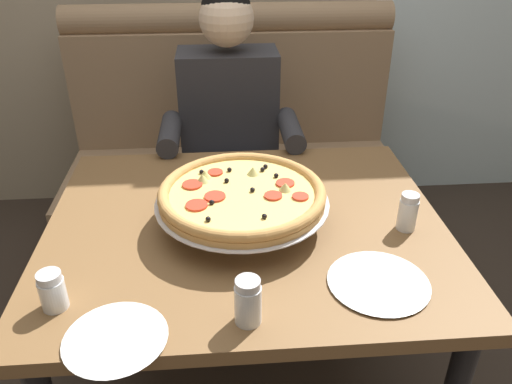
{
  "coord_description": "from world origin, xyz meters",
  "views": [
    {
      "loc": [
        -0.07,
        -1.22,
        1.54
      ],
      "look_at": [
        0.04,
        0.09,
        0.78
      ],
      "focal_mm": 35.73,
      "sensor_mm": 36.0,
      "label": 1
    }
  ],
  "objects_px": {
    "dining_table": "(246,247)",
    "plate_near_right": "(379,280)",
    "plate_near_left": "(115,336)",
    "booth_bench": "(235,172)",
    "patio_chair": "(398,65)",
    "shaker_pepper_flakes": "(53,293)",
    "shaker_oregano": "(407,214)",
    "diner_main": "(230,134)",
    "shaker_parmesan": "(248,304)",
    "pizza": "(242,196)"
  },
  "relations": [
    {
      "from": "dining_table",
      "to": "plate_near_left",
      "type": "height_order",
      "value": "plate_near_left"
    },
    {
      "from": "shaker_oregano",
      "to": "plate_near_right",
      "type": "relative_size",
      "value": 0.45
    },
    {
      "from": "diner_main",
      "to": "booth_bench",
      "type": "bearing_deg",
      "value": 85.2
    },
    {
      "from": "booth_bench",
      "to": "plate_near_right",
      "type": "bearing_deg",
      "value": -76.29
    },
    {
      "from": "dining_table",
      "to": "plate_near_right",
      "type": "xyz_separation_m",
      "value": [
        0.3,
        -0.29,
        0.1
      ]
    },
    {
      "from": "booth_bench",
      "to": "patio_chair",
      "type": "relative_size",
      "value": 1.77
    },
    {
      "from": "plate_near_right",
      "to": "patio_chair",
      "type": "distance_m",
      "value": 2.71
    },
    {
      "from": "shaker_oregano",
      "to": "plate_near_left",
      "type": "bearing_deg",
      "value": -154.13
    },
    {
      "from": "plate_near_left",
      "to": "patio_chair",
      "type": "xyz_separation_m",
      "value": [
        1.51,
        2.68,
        -0.22
      ]
    },
    {
      "from": "dining_table",
      "to": "diner_main",
      "type": "xyz_separation_m",
      "value": [
        -0.02,
        0.68,
        0.07
      ]
    },
    {
      "from": "dining_table",
      "to": "diner_main",
      "type": "distance_m",
      "value": 0.69
    },
    {
      "from": "shaker_parmesan",
      "to": "plate_near_right",
      "type": "relative_size",
      "value": 0.46
    },
    {
      "from": "patio_chair",
      "to": "diner_main",
      "type": "bearing_deg",
      "value": -128.25
    },
    {
      "from": "booth_bench",
      "to": "plate_near_right",
      "type": "height_order",
      "value": "booth_bench"
    },
    {
      "from": "booth_bench",
      "to": "plate_near_right",
      "type": "xyz_separation_m",
      "value": [
        0.3,
        -1.24,
        0.34
      ]
    },
    {
      "from": "shaker_pepper_flakes",
      "to": "patio_chair",
      "type": "bearing_deg",
      "value": 56.98
    },
    {
      "from": "booth_bench",
      "to": "plate_near_left",
      "type": "relative_size",
      "value": 6.86
    },
    {
      "from": "dining_table",
      "to": "plate_near_right",
      "type": "distance_m",
      "value": 0.43
    },
    {
      "from": "plate_near_left",
      "to": "booth_bench",
      "type": "bearing_deg",
      "value": 77.65
    },
    {
      "from": "diner_main",
      "to": "shaker_pepper_flakes",
      "type": "bearing_deg",
      "value": -113.38
    },
    {
      "from": "diner_main",
      "to": "shaker_oregano",
      "type": "xyz_separation_m",
      "value": [
        0.47,
        -0.75,
        0.07
      ]
    },
    {
      "from": "booth_bench",
      "to": "diner_main",
      "type": "distance_m",
      "value": 0.41
    },
    {
      "from": "shaker_pepper_flakes",
      "to": "plate_near_right",
      "type": "height_order",
      "value": "shaker_pepper_flakes"
    },
    {
      "from": "booth_bench",
      "to": "pizza",
      "type": "relative_size",
      "value": 3.11
    },
    {
      "from": "diner_main",
      "to": "plate_near_right",
      "type": "xyz_separation_m",
      "value": [
        0.33,
        -0.98,
        0.03
      ]
    },
    {
      "from": "shaker_pepper_flakes",
      "to": "shaker_parmesan",
      "type": "bearing_deg",
      "value": -10.32
    },
    {
      "from": "plate_near_right",
      "to": "shaker_parmesan",
      "type": "bearing_deg",
      "value": -162.85
    },
    {
      "from": "patio_chair",
      "to": "shaker_parmesan",
      "type": "bearing_deg",
      "value": -114.99
    },
    {
      "from": "booth_bench",
      "to": "plate_near_right",
      "type": "relative_size",
      "value": 6.15
    },
    {
      "from": "plate_near_right",
      "to": "patio_chair",
      "type": "height_order",
      "value": "patio_chair"
    },
    {
      "from": "shaker_oregano",
      "to": "shaker_pepper_flakes",
      "type": "distance_m",
      "value": 0.93
    },
    {
      "from": "pizza",
      "to": "patio_chair",
      "type": "bearing_deg",
      "value": 61.52
    },
    {
      "from": "shaker_oregano",
      "to": "shaker_parmesan",
      "type": "distance_m",
      "value": 0.57
    },
    {
      "from": "pizza",
      "to": "plate_near_left",
      "type": "bearing_deg",
      "value": -124.51
    },
    {
      "from": "booth_bench",
      "to": "shaker_parmesan",
      "type": "height_order",
      "value": "booth_bench"
    },
    {
      "from": "dining_table",
      "to": "shaker_oregano",
      "type": "height_order",
      "value": "shaker_oregano"
    },
    {
      "from": "shaker_oregano",
      "to": "shaker_pepper_flakes",
      "type": "height_order",
      "value": "shaker_oregano"
    },
    {
      "from": "diner_main",
      "to": "shaker_parmesan",
      "type": "distance_m",
      "value": 1.08
    },
    {
      "from": "plate_near_right",
      "to": "plate_near_left",
      "type": "bearing_deg",
      "value": -167.49
    },
    {
      "from": "pizza",
      "to": "shaker_oregano",
      "type": "height_order",
      "value": "pizza"
    },
    {
      "from": "shaker_pepper_flakes",
      "to": "plate_near_left",
      "type": "bearing_deg",
      "value": -36.87
    },
    {
      "from": "plate_near_left",
      "to": "shaker_oregano",
      "type": "bearing_deg",
      "value": 25.87
    },
    {
      "from": "pizza",
      "to": "shaker_parmesan",
      "type": "relative_size",
      "value": 4.3
    },
    {
      "from": "shaker_oregano",
      "to": "plate_near_left",
      "type": "xyz_separation_m",
      "value": [
        -0.75,
        -0.36,
        -0.04
      ]
    },
    {
      "from": "dining_table",
      "to": "booth_bench",
      "type": "bearing_deg",
      "value": 90.0
    },
    {
      "from": "shaker_pepper_flakes",
      "to": "plate_near_left",
      "type": "xyz_separation_m",
      "value": [
        0.15,
        -0.11,
        -0.03
      ]
    },
    {
      "from": "plate_near_left",
      "to": "plate_near_right",
      "type": "xyz_separation_m",
      "value": [
        0.6,
        0.13,
        0.0
      ]
    },
    {
      "from": "patio_chair",
      "to": "shaker_pepper_flakes",
      "type": "bearing_deg",
      "value": -123.02
    },
    {
      "from": "diner_main",
      "to": "plate_near_right",
      "type": "distance_m",
      "value": 1.03
    },
    {
      "from": "dining_table",
      "to": "patio_chair",
      "type": "distance_m",
      "value": 2.56
    }
  ]
}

